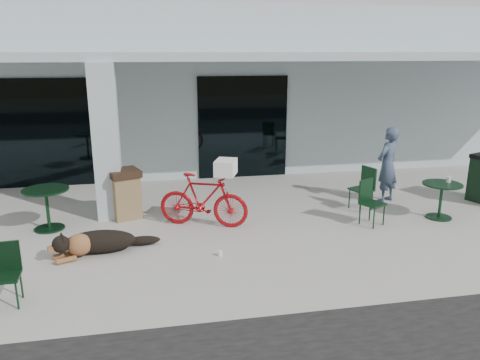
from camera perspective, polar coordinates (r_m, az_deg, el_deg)
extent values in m
plane|color=#A5A49C|center=(7.94, -5.55, -9.34)|extent=(80.00, 80.00, 0.00)
cube|color=#AEBEC5|center=(15.74, -8.77, 11.37)|extent=(22.00, 7.00, 4.50)
cube|color=black|center=(12.60, -22.67, 5.26)|extent=(2.80, 0.06, 2.70)
cube|color=black|center=(12.56, 0.35, 6.42)|extent=(2.40, 0.06, 2.70)
cube|color=#AEBEC5|center=(9.69, -15.99, 4.38)|extent=(0.50, 0.50, 3.12)
cube|color=#AEBEC5|center=(10.81, -7.88, 14.72)|extent=(22.00, 2.80, 0.18)
imported|color=#A70D13|center=(9.10, -4.49, -2.46)|extent=(1.82, 1.10, 1.06)
cube|color=white|center=(8.82, -1.75, 1.55)|extent=(0.52, 0.59, 0.29)
cylinder|color=white|center=(7.94, -2.45, -8.93)|extent=(0.09, 0.09, 0.09)
imported|color=#3A4962|center=(11.00, 17.54, 1.76)|extent=(0.75, 0.67, 1.71)
cylinder|color=white|center=(10.43, 24.07, 0.06)|extent=(0.10, 0.10, 0.12)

